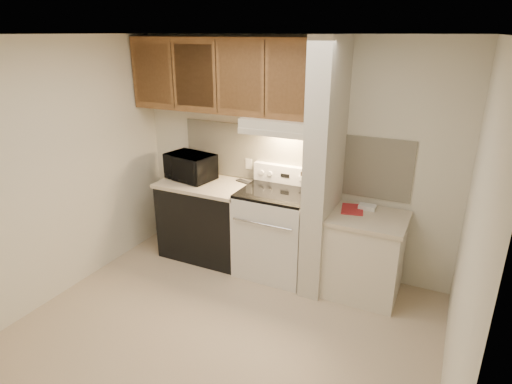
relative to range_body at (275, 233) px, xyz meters
The scene contains 50 objects.
floor 1.24m from the range_body, 90.00° to the right, with size 3.60×3.60×0.00m, color #C8B192.
ceiling 2.34m from the range_body, 90.00° to the right, with size 3.60×3.60×0.00m, color white.
wall_back 0.86m from the range_body, 90.00° to the left, with size 3.60×0.02×2.50m, color silver.
wall_left 2.28m from the range_body, 147.31° to the right, with size 0.02×3.00×2.50m, color silver.
wall_right 2.28m from the range_body, 32.69° to the right, with size 0.02×3.00×2.50m, color silver.
backsplash 0.84m from the range_body, 90.00° to the left, with size 2.60×0.02×0.63m, color #F7ECCB.
range_body is the anchor object (origin of this frame).
oven_window 0.32m from the range_body, 90.00° to the right, with size 0.50×0.01×0.30m, color black.
oven_handle 0.44m from the range_body, 90.00° to the right, with size 0.02×0.02×0.65m, color silver.
cooktop 0.48m from the range_body, ahead, with size 0.74×0.64×0.03m, color black.
range_backguard 0.66m from the range_body, 90.00° to the left, with size 0.76×0.08×0.20m, color silver.
range_display 0.64m from the range_body, 90.00° to the left, with size 0.10×0.01×0.04m, color black.
range_knob_left_outer 0.70m from the range_body, 139.40° to the left, with size 0.05×0.05×0.02m, color silver.
range_knob_left_inner 0.66m from the range_body, 126.87° to the left, with size 0.05×0.05×0.02m, color silver.
range_knob_right_inner 0.66m from the range_body, 53.13° to the left, with size 0.05×0.05×0.02m, color silver.
range_knob_right_outer 0.70m from the range_body, 40.60° to the left, with size 0.05×0.05×0.02m, color silver.
dishwasher_front 0.88m from the range_body, behind, with size 1.00×0.63×0.87m, color black.
left_countertop 0.98m from the range_body, behind, with size 1.04×0.67×0.04m, color beige.
spoon_rest 0.70m from the range_body, 156.37° to the left, with size 0.22×0.07×0.01m, color black.
teal_jar 1.33m from the range_body, behind, with size 0.08×0.08×0.09m, color #256A60.
outlet 0.86m from the range_body, 146.31° to the left, with size 0.08×0.01×0.12m, color beige.
microwave 1.25m from the range_body, behind, with size 0.54×0.36×0.30m, color black.
partition_pillar 0.94m from the range_body, ahead, with size 0.22×0.70×2.50m, color beige.
pillar_trim 0.93m from the range_body, ahead, with size 0.01×0.70×0.04m, color brown.
knife_strip 0.95m from the range_body, ahead, with size 0.02×0.42×0.04m, color black.
knife_blade_a 0.87m from the range_body, 28.34° to the right, with size 0.01×0.04×0.16m, color silver.
knife_handle_a 1.01m from the range_body, 29.18° to the right, with size 0.02×0.02×0.10m, color black.
knife_blade_b 0.85m from the range_body, 17.83° to the right, with size 0.01×0.04×0.18m, color silver.
knife_handle_b 0.99m from the range_body, 17.92° to the right, with size 0.02×0.02×0.10m, color black.
knife_blade_c 0.83m from the range_body, 10.53° to the right, with size 0.01×0.04×0.20m, color silver.
knife_handle_c 0.99m from the range_body, ahead, with size 0.02×0.02×0.10m, color black.
knife_blade_d 0.85m from the range_body, ahead, with size 0.01×0.04×0.16m, color silver.
knife_handle_d 0.98m from the range_body, ahead, with size 0.02×0.02×0.10m, color black.
knife_blade_e 0.84m from the range_body, 13.58° to the left, with size 0.01×0.04×0.18m, color silver.
knife_handle_e 0.99m from the range_body, 13.65° to the left, with size 0.02×0.02×0.10m, color black.
oven_mitt 0.84m from the range_body, 23.58° to the left, with size 0.03×0.11×0.26m, color gray.
right_cab_base 0.97m from the range_body, ahead, with size 0.70×0.60×0.81m, color beige.
right_countertop 1.04m from the range_body, ahead, with size 0.74×0.64×0.04m, color beige.
red_folder 0.89m from the range_body, ahead, with size 0.21×0.29×0.01m, color #AB2528.
white_box 1.02m from the range_body, 10.77° to the left, with size 0.17×0.11×0.04m, color white.
range_hood 1.17m from the range_body, 90.00° to the left, with size 0.78×0.44×0.15m, color beige.
hood_lip 1.12m from the range_body, 90.00° to the right, with size 0.78×0.04×0.06m, color beige.
upper_cabinets 1.77m from the range_body, 166.16° to the left, with size 2.18×0.33×0.77m, color brown.
cab_door_a 2.22m from the range_body, behind, with size 0.46×0.01×0.63m, color brown.
cab_gap_a 2.04m from the range_body, behind, with size 0.01×0.01×0.73m, color black.
cab_door_b 1.89m from the range_body, behind, with size 0.46×0.01×0.63m, color brown.
cab_gap_b 1.77m from the range_body, behind, with size 0.01×0.01×0.73m, color black.
cab_door_c 1.68m from the range_body, behind, with size 0.46×0.01×0.63m, color brown.
cab_gap_c 1.63m from the range_body, behind, with size 0.01×0.01×0.73m, color black.
cab_door_d 1.63m from the range_body, ahead, with size 0.46×0.01×0.63m, color brown.
Camera 1 is at (1.63, -2.71, 2.52)m, focal length 30.00 mm.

